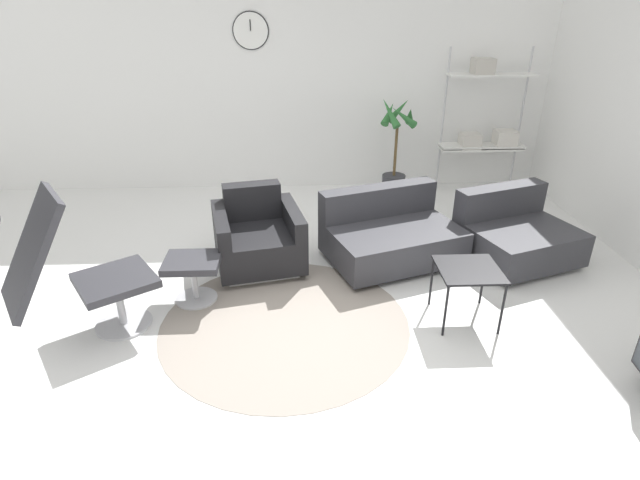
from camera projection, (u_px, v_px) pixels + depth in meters
name	position (u px, v px, depth m)	size (l,w,h in m)	color
ground_plane	(306.00, 304.00, 4.29)	(12.00, 12.00, 0.00)	white
wall_back	(300.00, 81.00, 6.39)	(12.00, 0.09, 2.80)	white
round_rug	(285.00, 323.00, 4.03)	(2.01, 2.01, 0.01)	gray
lounge_chair	(52.00, 256.00, 3.49)	(1.17, 1.03, 1.29)	#BCBCC1
ottoman	(193.00, 270.00, 4.23)	(0.46, 0.39, 0.40)	#BCBCC1
armchair_red	(258.00, 239.00, 4.81)	(0.95, 0.97, 0.74)	silver
couch_low	(390.00, 236.00, 4.93)	(1.45, 1.23, 0.68)	black
couch_second	(515.00, 236.00, 4.94)	(1.22, 1.15, 0.68)	black
side_table	(468.00, 273.00, 3.91)	(0.48, 0.48, 0.47)	black
potted_plant	(395.00, 159.00, 6.33)	(0.48, 0.47, 1.30)	#333338
shelf_unit	(486.00, 119.00, 6.38)	(1.09, 0.28, 1.83)	#BCBCC1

